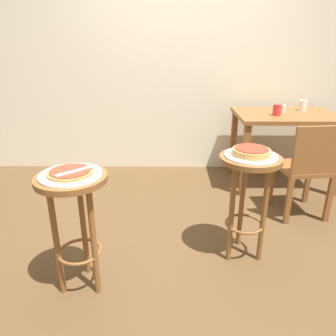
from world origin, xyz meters
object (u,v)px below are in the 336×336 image
cup_near_edge (277,110)px  stool_foreground (74,207)px  wooden_chair (307,167)px  pizza_server_knife (74,171)px  stool_middle (248,184)px  serving_plate_middle (251,156)px  dining_table (285,125)px  pizza_middle (251,152)px  cup_far_edge (303,105)px  pizza_foreground (70,172)px  serving_plate_foreground (71,175)px  condiment_shaker (284,109)px

cup_near_edge → stool_foreground: bearing=-136.5°
wooden_chair → pizza_server_knife: wooden_chair is taller
stool_middle → serving_plate_middle: bearing=14.0°
serving_plate_middle → wooden_chair: (0.63, 0.57, -0.30)m
dining_table → pizza_middle: bearing=-117.1°
cup_far_edge → wooden_chair: (-0.25, -0.88, -0.36)m
pizza_foreground → pizza_server_knife: size_ratio=1.16×
pizza_foreground → stool_middle: 1.15m
pizza_foreground → cup_far_edge: size_ratio=2.37×
serving_plate_foreground → condiment_shaker: condiment_shaker is taller
serving_plate_middle → cup_far_edge: size_ratio=3.20×
cup_near_edge → cup_far_edge: 0.43m
pizza_foreground → cup_near_edge: bearing=43.5°
stool_foreground → pizza_foreground: 0.22m
cup_near_edge → pizza_middle: bearing=-113.8°
stool_middle → wooden_chair: bearing=41.9°
stool_foreground → wooden_chair: (1.71, 0.90, -0.10)m
serving_plate_foreground → serving_plate_middle: size_ratio=1.01×
stool_middle → cup_near_edge: bearing=66.2°
cup_near_edge → wooden_chair: (0.10, -0.63, -0.36)m
wooden_chair → cup_far_edge: bearing=74.4°
pizza_server_knife → dining_table: bearing=2.2°
serving_plate_middle → stool_foreground: bearing=-162.9°
stool_middle → wooden_chair: wooden_chair is taller
pizza_foreground → pizza_middle: (1.08, 0.33, 0.01)m
pizza_middle → cup_far_edge: bearing=58.8°
pizza_middle → cup_near_edge: bearing=66.2°
cup_far_edge → stool_foreground: bearing=-137.7°
stool_foreground → serving_plate_middle: serving_plate_middle is taller
stool_middle → pizza_foreground: bearing=-162.9°
cup_near_edge → pizza_server_knife: (-1.58, -1.55, -0.03)m
serving_plate_foreground → pizza_middle: size_ratio=1.41×
serving_plate_middle → pizza_server_knife: bearing=-161.5°
cup_near_edge → condiment_shaker: cup_near_edge is taller
pizza_middle → pizza_server_knife: 1.11m
cup_far_edge → serving_plate_middle: bearing=-121.2°
serving_plate_foreground → stool_middle: size_ratio=0.46×
dining_table → cup_far_edge: bearing=35.1°
stool_foreground → dining_table: size_ratio=0.75×
pizza_foreground → dining_table: 2.39m
serving_plate_foreground → pizza_server_knife: bearing=-33.7°
serving_plate_foreground → pizza_server_knife: (0.03, -0.02, 0.03)m
pizza_foreground → condiment_shaker: size_ratio=3.44×
stool_middle → pizza_middle: size_ratio=3.08×
pizza_middle → cup_near_edge: cup_near_edge is taller
stool_middle → dining_table: 1.46m
serving_plate_middle → pizza_middle: pizza_middle is taller
cup_far_edge → wooden_chair: bearing=-105.6°
stool_middle → pizza_middle: (0.00, 0.00, 0.23)m
pizza_foreground → wooden_chair: bearing=27.7°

